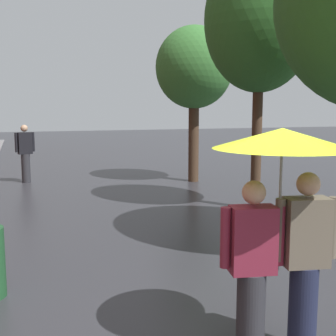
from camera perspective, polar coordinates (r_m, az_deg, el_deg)
street_tree_1 at (r=10.00m, az=11.89°, el=18.24°), size 2.37×2.37×5.64m
street_tree_2 at (r=13.45m, az=3.43°, el=12.79°), size 2.32×2.32×4.69m
couple_under_umbrella at (r=4.01m, az=14.47°, el=-4.28°), size 1.22×1.22×2.09m
pedestrian_walking_midground at (r=13.92m, az=-18.10°, el=1.86°), size 0.58×0.31×1.75m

